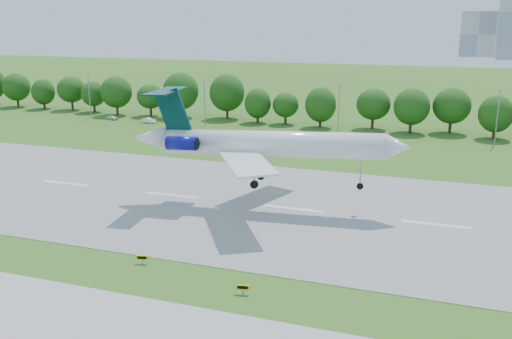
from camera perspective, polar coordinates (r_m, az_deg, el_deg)
name	(u,v)px	position (r m, az deg, el deg)	size (l,w,h in m)	color
ground	(73,256)	(71.39, -17.85, -8.20)	(600.00, 600.00, 0.00)	#336119
runway	(172,195)	(91.11, -8.44, -2.57)	(400.00, 45.00, 0.08)	gray
tree_line	(290,101)	(150.88, 3.41, 6.89)	(288.40, 8.40, 10.40)	#382314
light_poles	(269,105)	(142.12, 1.31, 6.48)	(175.90, 0.25, 12.19)	gray
airliner	(258,142)	(82.73, 0.25, 2.73)	(40.68, 29.48, 13.90)	white
taxi_sign_centre	(142,258)	(66.94, -11.29, -8.64)	(1.42, 0.49, 1.00)	gray
taxi_sign_right	(243,287)	(58.93, -1.30, -11.70)	(1.46, 0.41, 1.02)	gray
service_vehicle_a	(149,120)	(155.51, -10.70, 4.84)	(1.45, 4.17, 1.37)	white
service_vehicle_b	(112,118)	(162.82, -14.21, 5.06)	(1.42, 3.54, 1.21)	silver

